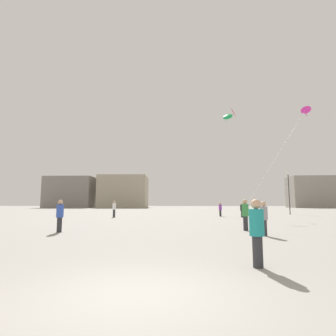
% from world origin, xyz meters
% --- Properties ---
extents(ground_plane, '(300.00, 300.00, 0.00)m').
position_xyz_m(ground_plane, '(0.00, 0.00, 0.00)').
color(ground_plane, gray).
extents(person_in_black, '(0.35, 0.35, 1.63)m').
position_xyz_m(person_in_black, '(7.80, 26.76, 0.89)').
color(person_in_black, '#2D2D33').
rests_on(person_in_black, ground_plane).
extents(person_in_green, '(0.39, 0.39, 1.81)m').
position_xyz_m(person_in_green, '(4.66, 11.66, 0.99)').
color(person_in_green, '#2D2D33').
rests_on(person_in_green, ground_plane).
extents(person_in_blue, '(0.39, 0.39, 1.77)m').
position_xyz_m(person_in_blue, '(-5.77, 10.24, 0.97)').
color(person_in_blue, '#2D2D33').
rests_on(person_in_blue, ground_plane).
extents(person_in_purple, '(0.36, 0.36, 1.66)m').
position_xyz_m(person_in_purple, '(5.74, 29.08, 0.91)').
color(person_in_purple, '#2D2D33').
rests_on(person_in_purple, ground_plane).
extents(person_in_white, '(0.40, 0.40, 1.85)m').
position_xyz_m(person_in_white, '(-6.66, 26.87, 1.02)').
color(person_in_white, '#2D2D33').
rests_on(person_in_white, ground_plane).
extents(person_in_grey, '(0.37, 0.37, 1.68)m').
position_xyz_m(person_in_grey, '(4.95, 9.03, 0.92)').
color(person_in_grey, '#2D2D33').
rests_on(person_in_grey, ground_plane).
extents(person_in_teal, '(0.37, 0.37, 1.69)m').
position_xyz_m(person_in_teal, '(2.75, 2.23, 0.93)').
color(person_in_teal, '#2D2D33').
rests_on(person_in_teal, ground_plane).
extents(kite_emerald_diamond, '(1.76, 1.52, 11.36)m').
position_xyz_m(kite_emerald_diamond, '(6.75, 28.23, 12.09)').
color(kite_emerald_diamond, green).
extents(kite_magenta_diamond, '(7.21, 6.66, 8.33)m').
position_xyz_m(kite_magenta_diamond, '(11.27, 17.76, 9.18)').
color(kite_magenta_diamond, '#D12899').
extents(kite_crimson_delta, '(3.08, 4.21, 13.31)m').
position_xyz_m(kite_crimson_delta, '(8.28, 32.44, 13.92)').
color(kite_crimson_delta, red).
extents(building_left_hall, '(15.95, 10.29, 10.63)m').
position_xyz_m(building_left_hall, '(-37.00, 90.47, 5.32)').
color(building_left_hall, gray).
rests_on(building_left_hall, ground_plane).
extents(building_centre_hall, '(16.99, 18.11, 11.11)m').
position_xyz_m(building_centre_hall, '(-19.00, 94.86, 5.55)').
color(building_centre_hall, '#A39984').
rests_on(building_centre_hall, ground_plane).
extents(building_right_hall, '(26.85, 10.97, 10.89)m').
position_xyz_m(building_right_hall, '(53.00, 94.62, 5.45)').
color(building_right_hall, gray).
rests_on(building_right_hall, ground_plane).
extents(lamppost_east, '(0.36, 0.36, 6.01)m').
position_xyz_m(lamppost_east, '(16.34, 35.16, 3.92)').
color(lamppost_east, '#2D2D30').
rests_on(lamppost_east, ground_plane).
extents(handbag_beside_flyer, '(0.28, 0.35, 0.24)m').
position_xyz_m(handbag_beside_flyer, '(8.15, 26.86, 0.12)').
color(handbag_beside_flyer, brown).
rests_on(handbag_beside_flyer, ground_plane).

